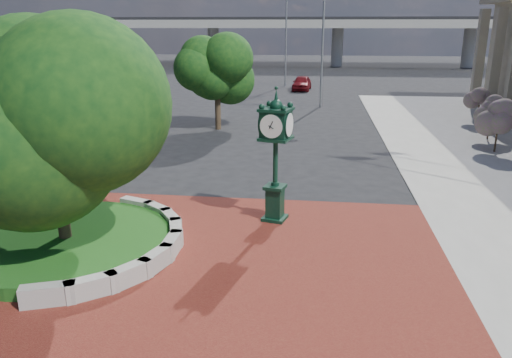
% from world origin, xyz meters
% --- Properties ---
extents(ground, '(200.00, 200.00, 0.00)m').
position_xyz_m(ground, '(0.00, 0.00, 0.00)').
color(ground, black).
rests_on(ground, ground).
extents(plaza, '(12.00, 12.00, 0.04)m').
position_xyz_m(plaza, '(0.00, -1.00, 0.02)').
color(plaza, maroon).
rests_on(plaza, ground).
extents(planter_wall, '(2.96, 6.77, 0.54)m').
position_xyz_m(planter_wall, '(-2.71, -0.00, 0.27)').
color(planter_wall, '#9E9B93').
rests_on(planter_wall, ground).
extents(grass_bed, '(6.10, 6.10, 0.40)m').
position_xyz_m(grass_bed, '(-5.00, 0.00, 0.20)').
color(grass_bed, '#144614').
rests_on(grass_bed, ground).
extents(overpass, '(90.00, 12.00, 7.50)m').
position_xyz_m(overpass, '(-0.22, 70.00, 6.54)').
color(overpass, '#9E9B93').
rests_on(overpass, ground).
extents(tree_planter, '(5.20, 5.20, 6.33)m').
position_xyz_m(tree_planter, '(-5.00, 0.00, 3.72)').
color(tree_planter, '#38281C').
rests_on(tree_planter, ground).
extents(tree_street, '(4.40, 4.40, 5.45)m').
position_xyz_m(tree_street, '(-4.00, 18.00, 3.24)').
color(tree_street, '#38281C').
rests_on(tree_street, ground).
extents(post_clock, '(1.09, 1.09, 4.43)m').
position_xyz_m(post_clock, '(0.91, 3.00, 2.43)').
color(post_clock, black).
rests_on(post_clock, ground).
extents(parked_car, '(2.00, 4.38, 1.46)m').
position_xyz_m(parked_car, '(0.57, 38.52, 0.73)').
color(parked_car, maroon).
rests_on(parked_car, ground).
extents(street_lamp_near, '(2.06, 0.94, 9.58)m').
position_xyz_m(street_lamp_near, '(2.65, 28.09, 5.62)').
color(street_lamp_near, slate).
rests_on(street_lamp_near, ground).
extents(street_lamp_far, '(2.15, 0.48, 9.60)m').
position_xyz_m(street_lamp_far, '(-1.11, 41.98, 5.62)').
color(street_lamp_far, slate).
rests_on(street_lamp_far, ground).
extents(shrub_near, '(1.20, 1.20, 2.20)m').
position_xyz_m(shrub_near, '(11.42, 13.79, 1.59)').
color(shrub_near, '#38281C').
rests_on(shrub_near, ground).
extents(shrub_mid, '(1.20, 1.20, 2.20)m').
position_xyz_m(shrub_mid, '(12.03, 16.97, 1.59)').
color(shrub_mid, '#38281C').
rests_on(shrub_mid, ground).
extents(shrub_far, '(1.20, 1.20, 2.20)m').
position_xyz_m(shrub_far, '(12.99, 22.31, 1.59)').
color(shrub_far, '#38281C').
rests_on(shrub_far, ground).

